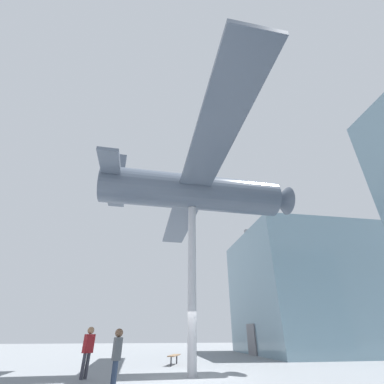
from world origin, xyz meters
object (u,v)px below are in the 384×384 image
Objects in this scene: visitor_person at (117,354)px; plaza_bench at (174,356)px; support_pylon_central at (192,280)px; suspended_airplane at (195,192)px; visitor_second at (88,347)px.

visitor_person reaches higher than plaza_bench.
suspended_airplane reaches higher than support_pylon_central.
suspended_airplane is at bearing 6.55° from plaza_bench.
plaza_bench is at bearing -175.50° from visitor_second.
support_pylon_central is at bearing 4.17° from plaza_bench.
suspended_airplane is 9.63m from plaza_bench.
suspended_airplane is (-0.01, 0.19, 4.98)m from support_pylon_central.
plaza_bench is (-4.55, -0.52, -8.48)m from suspended_airplane.
visitor_second is (-2.93, -1.45, 0.07)m from visitor_person.
support_pylon_central reaches higher than plaza_bench.
visitor_person is at bearing 73.04° from visitor_second.
suspended_airplane is at bearing 91.94° from support_pylon_central.
suspended_airplane is 8.97m from visitor_person.
visitor_second is at bearing -42.16° from plaza_bench.
visitor_person is at bearing -19.46° from plaza_bench.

